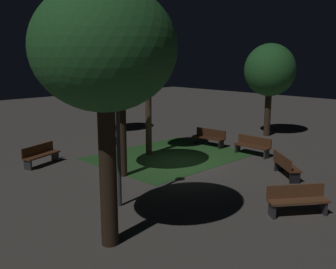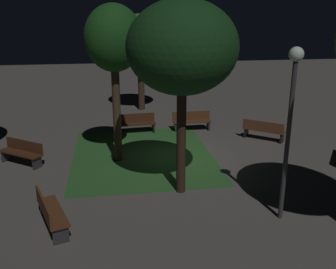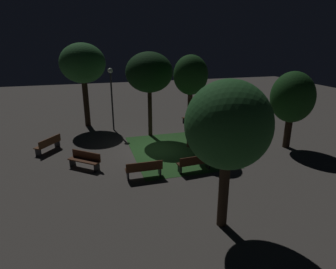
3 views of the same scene
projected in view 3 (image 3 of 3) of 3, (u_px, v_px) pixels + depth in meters
The scene contains 14 objects.
ground_plane at pixel (154, 150), 17.66m from camera, with size 60.00×60.00×0.00m, color #56514C.
grass_lawn at pixel (177, 151), 17.57m from camera, with size 5.36×6.74×0.01m, color #2D6028.
bench_lawn_edge at pixel (144, 169), 14.04m from camera, with size 1.80×0.48×0.88m.
bench_front_right at pixel (195, 163), 14.73m from camera, with size 1.83×0.62×0.88m.
bench_near_trees at pixel (85, 159), 15.11m from camera, with size 1.68×1.53×0.88m.
bench_corner at pixel (240, 136), 18.82m from camera, with size 1.72×1.47×0.88m.
bench_front_left at pixel (49, 144), 17.37m from camera, with size 1.45×1.74×0.88m.
bench_path_side at pixel (192, 119), 22.71m from camera, with size 1.04×1.86×0.88m.
tree_left_canopy at pixel (83, 64), 21.25m from camera, with size 3.35×3.35×6.27m.
tree_tall_center at pixel (191, 76), 16.82m from camera, with size 2.03×2.03×5.66m.
tree_right_canopy at pixel (228, 126), 9.42m from camera, with size 2.89×2.89×5.32m.
tree_back_left at pixel (292, 98), 17.23m from camera, with size 2.59×2.59×4.72m.
tree_lawn_side at pixel (149, 73), 19.06m from camera, with size 3.15×3.15×5.74m.
lamp_post_plaza_east at pixel (111, 89), 20.68m from camera, with size 0.36×0.36×4.56m.
Camera 3 is at (-3.74, -16.04, 6.49)m, focal length 30.77 mm.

